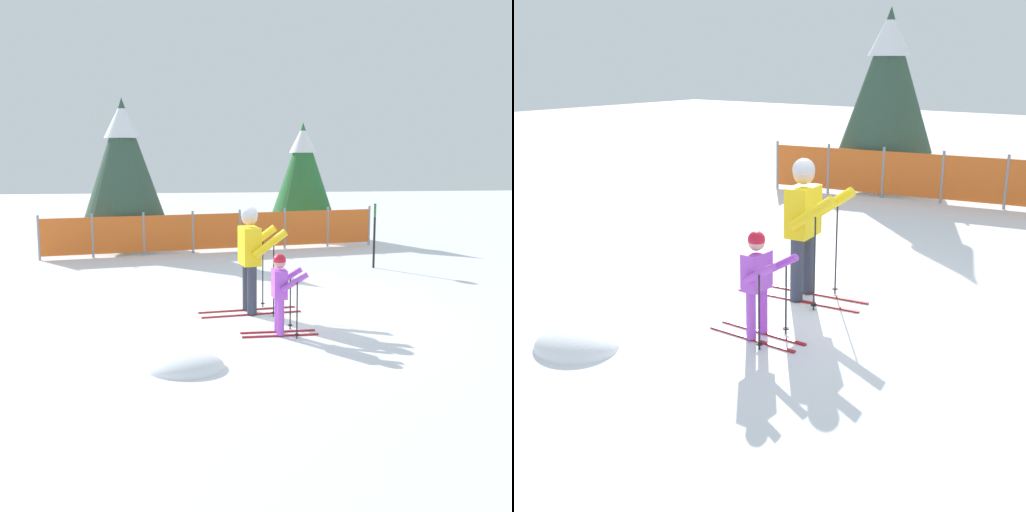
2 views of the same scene
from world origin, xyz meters
The scene contains 8 objects.
ground_plane centered at (0.00, 0.00, 0.00)m, with size 60.00×60.00×0.00m, color white.
skier_adult centered at (0.10, -0.16, 1.05)m, with size 1.69×0.81×1.76m.
skier_child centered at (0.38, -1.46, 0.70)m, with size 1.12×0.56×1.19m.
safety_fence centered at (-0.09, 6.30, 0.55)m, with size 8.75×1.66×1.10m.
conifer_far centered at (2.73, 9.14, 2.14)m, with size 1.87×1.87×3.47m.
conifer_near centered at (-2.49, 7.04, 2.47)m, with size 2.15×2.15×3.99m.
trail_marker centered at (3.31, 3.56, 0.90)m, with size 0.10×0.27×1.46m.
snow_mound centered at (-1.00, -2.78, 0.00)m, with size 0.96×0.82×0.38m, color white.
Camera 1 is at (-1.04, -10.34, 2.64)m, focal length 45.00 mm.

